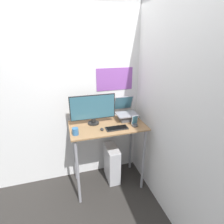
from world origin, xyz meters
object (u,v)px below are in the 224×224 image
Objects in this scene: computer_tower at (112,163)px; cell_phone at (135,123)px; monitor at (93,109)px; mouse at (102,129)px; laptop at (126,114)px; keyboard at (117,128)px.

cell_phone is at bearing -40.30° from computer_tower.
monitor is 0.31m from mouse.
mouse is 0.12× the size of computer_tower.
monitor is at bearing -179.29° from laptop.
keyboard reaches higher than computer_tower.
keyboard is (-0.22, -0.24, -0.08)m from laptop.
monitor is 0.96m from computer_tower.
mouse reaches higher than keyboard.
monitor reaches higher than cell_phone.
cell_phone is 0.27× the size of computer_tower.
computer_tower is at bearing -3.11° from monitor.
laptop is 0.83m from computer_tower.
cell_phone is (0.45, -0.00, 0.03)m from mouse.
computer_tower is at bearing -174.71° from laptop.
mouse reaches higher than computer_tower.
computer_tower is at bearing 47.59° from mouse.
laptop is 0.33m from keyboard.
monitor is 1.06× the size of computer_tower.
monitor is 0.59m from cell_phone.
cell_phone reaches higher than mouse.
monitor is 9.14× the size of mouse.
monitor is at bearing 106.07° from mouse.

